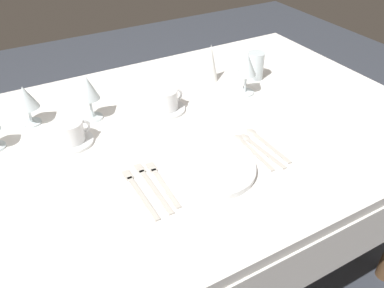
% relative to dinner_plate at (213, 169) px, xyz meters
% --- Properties ---
extents(ground_plane, '(6.00, 6.00, 0.00)m').
position_rel_dinner_plate_xyz_m(ground_plane, '(-0.04, 0.24, -0.75)').
color(ground_plane, '#383D47').
extents(dining_table, '(1.80, 1.11, 0.74)m').
position_rel_dinner_plate_xyz_m(dining_table, '(-0.04, 0.24, -0.09)').
color(dining_table, white).
rests_on(dining_table, ground).
extents(dinner_plate, '(0.25, 0.25, 0.02)m').
position_rel_dinner_plate_xyz_m(dinner_plate, '(0.00, 0.00, 0.00)').
color(dinner_plate, white).
rests_on(dinner_plate, dining_table).
extents(fork_outer, '(0.03, 0.20, 0.00)m').
position_rel_dinner_plate_xyz_m(fork_outer, '(-0.15, 0.03, -0.01)').
color(fork_outer, beige).
rests_on(fork_outer, dining_table).
extents(fork_inner, '(0.02, 0.22, 0.00)m').
position_rel_dinner_plate_xyz_m(fork_inner, '(-0.18, 0.03, -0.01)').
color(fork_inner, beige).
rests_on(fork_inner, dining_table).
extents(fork_salad, '(0.02, 0.22, 0.00)m').
position_rel_dinner_plate_xyz_m(fork_salad, '(-0.22, 0.02, -0.01)').
color(fork_salad, beige).
rests_on(fork_salad, dining_table).
extents(spoon_soup, '(0.03, 0.20, 0.01)m').
position_rel_dinner_plate_xyz_m(spoon_soup, '(0.16, 0.04, -0.01)').
color(spoon_soup, beige).
rests_on(spoon_soup, dining_table).
extents(spoon_dessert, '(0.03, 0.20, 0.01)m').
position_rel_dinner_plate_xyz_m(spoon_dessert, '(0.18, 0.03, -0.01)').
color(spoon_dessert, beige).
rests_on(spoon_dessert, dining_table).
extents(spoon_tea, '(0.03, 0.21, 0.01)m').
position_rel_dinner_plate_xyz_m(spoon_tea, '(0.21, 0.05, -0.01)').
color(spoon_tea, beige).
rests_on(spoon_tea, dining_table).
extents(saucer_left, '(0.14, 0.14, 0.01)m').
position_rel_dinner_plate_xyz_m(saucer_left, '(0.03, 0.37, -0.00)').
color(saucer_left, white).
rests_on(saucer_left, dining_table).
extents(coffee_cup_left, '(0.11, 0.09, 0.07)m').
position_rel_dinner_plate_xyz_m(coffee_cup_left, '(0.03, 0.37, 0.04)').
color(coffee_cup_left, white).
rests_on(coffee_cup_left, saucer_left).
extents(saucer_right, '(0.13, 0.13, 0.01)m').
position_rel_dinner_plate_xyz_m(saucer_right, '(-0.31, 0.33, -0.00)').
color(saucer_right, white).
rests_on(saucer_right, dining_table).
extents(coffee_cup_right, '(0.11, 0.08, 0.07)m').
position_rel_dinner_plate_xyz_m(coffee_cup_right, '(-0.31, 0.33, 0.03)').
color(coffee_cup_right, white).
rests_on(coffee_cup_right, saucer_right).
extents(wine_glass_centre, '(0.07, 0.07, 0.16)m').
position_rel_dinner_plate_xyz_m(wine_glass_centre, '(0.35, 0.34, 0.10)').
color(wine_glass_centre, silver).
rests_on(wine_glass_centre, dining_table).
extents(wine_glass_left, '(0.08, 0.08, 0.14)m').
position_rel_dinner_plate_xyz_m(wine_glass_left, '(-0.40, 0.51, 0.09)').
color(wine_glass_left, silver).
rests_on(wine_glass_left, dining_table).
extents(wine_glass_far, '(0.07, 0.07, 0.16)m').
position_rel_dinner_plate_xyz_m(wine_glass_far, '(-0.21, 0.44, 0.10)').
color(wine_glass_far, silver).
rests_on(wine_glass_far, dining_table).
extents(drink_tumbler, '(0.07, 0.07, 0.11)m').
position_rel_dinner_plate_xyz_m(drink_tumbler, '(0.46, 0.42, 0.04)').
color(drink_tumbler, silver).
rests_on(drink_tumbler, dining_table).
extents(napkin_folded, '(0.06, 0.06, 0.15)m').
position_rel_dinner_plate_xyz_m(napkin_folded, '(0.29, 0.49, 0.07)').
color(napkin_folded, white).
rests_on(napkin_folded, dining_table).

